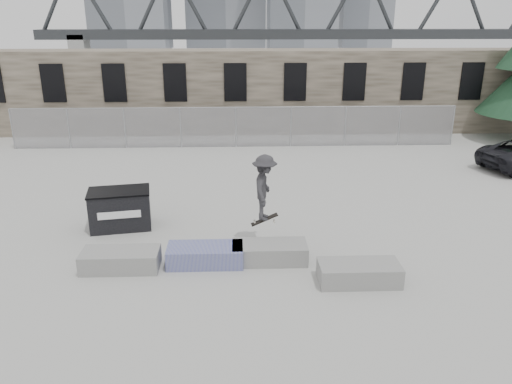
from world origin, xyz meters
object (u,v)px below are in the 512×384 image
at_px(planter_far_left, 121,259).
at_px(planter_center_left, 205,254).
at_px(planter_center_right, 270,252).
at_px(planter_offset, 359,272).
at_px(skateboarder, 265,188).
at_px(dumpster, 120,209).

height_order(planter_far_left, planter_center_left, same).
height_order(planter_far_left, planter_center_right, same).
xyz_separation_m(planter_center_right, planter_offset, (2.14, -1.22, 0.00)).
height_order(planter_center_left, skateboarder, skateboarder).
distance_m(planter_far_left, planter_center_left, 2.20).
distance_m(planter_center_left, dumpster, 3.78).
relative_size(planter_far_left, dumpster, 0.99).
height_order(planter_center_left, dumpster, dumpster).
height_order(planter_center_left, planter_center_right, same).
bearing_deg(planter_center_left, planter_offset, -16.21).
bearing_deg(planter_center_left, dumpster, 137.34).
bearing_deg(planter_center_right, skateboarder, 95.69).
xyz_separation_m(planter_center_left, skateboarder, (1.63, 1.03, 1.50)).
relative_size(planter_far_left, planter_center_right, 1.00).
relative_size(dumpster, skateboarder, 0.99).
distance_m(planter_far_left, dumpster, 2.82).
bearing_deg(dumpster, planter_far_left, -87.82).
bearing_deg(planter_far_left, planter_offset, -8.78).
height_order(planter_far_left, dumpster, dumpster).
bearing_deg(planter_far_left, dumpster, 101.85).
relative_size(planter_offset, dumpster, 0.99).
relative_size(planter_center_left, planter_offset, 1.00).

